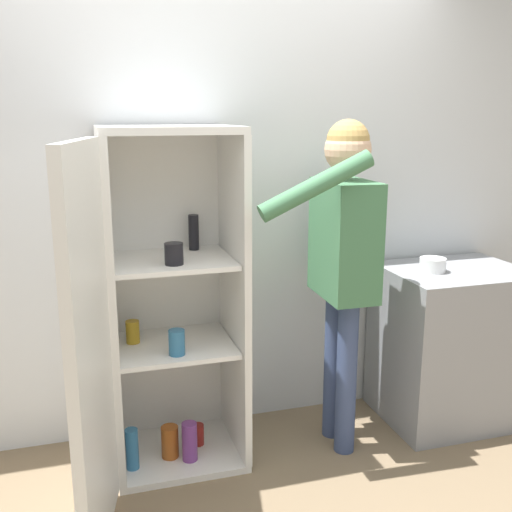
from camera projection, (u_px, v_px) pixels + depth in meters
name	position (u px, v px, depth m)	size (l,w,h in m)	color
wall_back	(218.00, 202.00, 3.23)	(7.00, 0.06, 2.55)	silver
refrigerator	(155.00, 312.00, 2.83)	(0.82, 1.18, 1.69)	white
person	(343.00, 244.00, 3.00)	(0.64, 0.55, 1.72)	#384770
counter	(450.00, 344.00, 3.45)	(0.77, 0.62, 0.89)	gray
bowl	(433.00, 265.00, 3.28)	(0.14, 0.14, 0.08)	white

